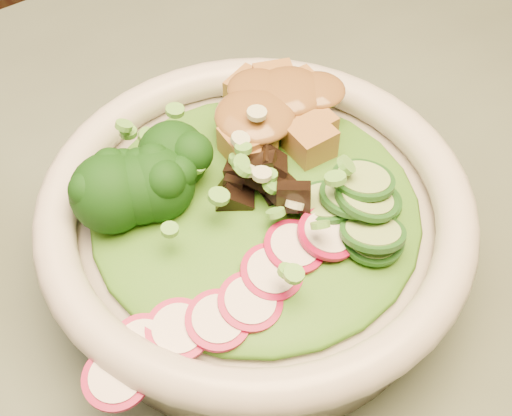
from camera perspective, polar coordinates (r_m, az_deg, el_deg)
salad_bowl at (r=0.46m, az=-0.00°, el=-1.57°), size 0.27×0.27×0.07m
lettuce_bed at (r=0.44m, az=-0.00°, el=0.08°), size 0.21×0.21×0.02m
broccoli_florets at (r=0.44m, az=-8.26°, el=2.12°), size 0.10×0.09×0.04m
radish_slices at (r=0.40m, az=-0.98°, el=-7.01°), size 0.12×0.06×0.02m
cucumber_slices at (r=0.43m, az=8.69°, el=-0.01°), size 0.09×0.09×0.04m
mushroom_heap at (r=0.44m, az=0.23°, el=2.49°), size 0.09×0.09×0.04m
tofu_cubes at (r=0.48m, az=1.32°, el=6.92°), size 0.10×0.08×0.04m
peanut_sauce at (r=0.47m, az=1.35°, el=8.08°), size 0.07×0.06×0.02m
scallion_garnish at (r=0.43m, az=0.00°, el=2.17°), size 0.20×0.20×0.02m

